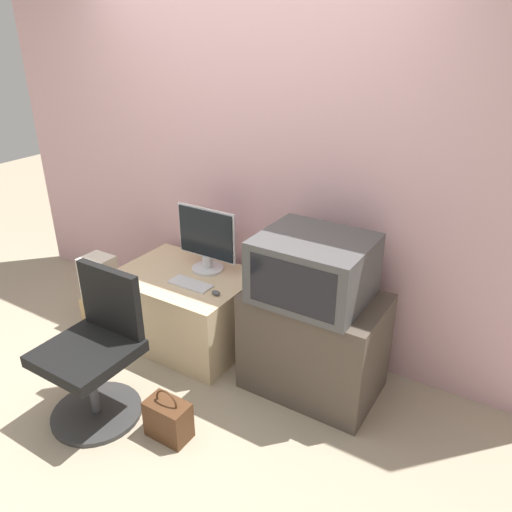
# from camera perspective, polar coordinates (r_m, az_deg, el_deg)

# --- Properties ---
(ground_plane) EXTENTS (12.00, 12.00, 0.00)m
(ground_plane) POSITION_cam_1_polar(r_m,az_deg,el_deg) (3.19, -14.95, -18.07)
(ground_plane) COLOR tan
(wall_back) EXTENTS (4.40, 0.05, 2.60)m
(wall_back) POSITION_cam_1_polar(r_m,az_deg,el_deg) (3.45, -1.39, 11.13)
(wall_back) COLOR #CC9EA3
(wall_back) RESTS_ON ground_plane
(desk) EXTENTS (0.94, 0.69, 0.53)m
(desk) POSITION_cam_1_polar(r_m,az_deg,el_deg) (3.66, -8.03, -5.84)
(desk) COLOR #CCB289
(desk) RESTS_ON ground_plane
(side_stand) EXTENTS (0.82, 0.54, 0.67)m
(side_stand) POSITION_cam_1_polar(r_m,az_deg,el_deg) (3.17, 6.63, -9.77)
(side_stand) COLOR #4C4238
(side_stand) RESTS_ON ground_plane
(main_monitor) EXTENTS (0.47, 0.23, 0.46)m
(main_monitor) POSITION_cam_1_polar(r_m,az_deg,el_deg) (3.48, -5.67, 1.84)
(main_monitor) COLOR silver
(main_monitor) RESTS_ON desk
(keyboard) EXTENTS (0.30, 0.12, 0.01)m
(keyboard) POSITION_cam_1_polar(r_m,az_deg,el_deg) (3.39, -7.50, -3.20)
(keyboard) COLOR silver
(keyboard) RESTS_ON desk
(mouse) EXTENTS (0.06, 0.04, 0.03)m
(mouse) POSITION_cam_1_polar(r_m,az_deg,el_deg) (3.25, -4.62, -4.22)
(mouse) COLOR #4C4C51
(mouse) RESTS_ON desk
(crt_tv) EXTENTS (0.63, 0.55, 0.38)m
(crt_tv) POSITION_cam_1_polar(r_m,az_deg,el_deg) (2.89, 6.58, -1.41)
(crt_tv) COLOR #474747
(crt_tv) RESTS_ON side_stand
(office_chair) EXTENTS (0.53, 0.53, 0.89)m
(office_chair) POSITION_cam_1_polar(r_m,az_deg,el_deg) (3.08, -17.87, -10.75)
(office_chair) COLOR #333333
(office_chair) RESTS_ON ground_plane
(cardboard_box_lower) EXTENTS (0.27, 0.22, 0.22)m
(cardboard_box_lower) POSITION_cam_1_polar(r_m,az_deg,el_deg) (4.07, -17.00, -5.91)
(cardboard_box_lower) COLOR tan
(cardboard_box_lower) RESTS_ON ground_plane
(cardboard_box_upper) EXTENTS (0.22, 0.21, 0.34)m
(cardboard_box_upper) POSITION_cam_1_polar(r_m,az_deg,el_deg) (3.94, -17.51, -2.42)
(cardboard_box_upper) COLOR beige
(cardboard_box_upper) RESTS_ON cardboard_box_lower
(handbag) EXTENTS (0.25, 0.15, 0.32)m
(handbag) POSITION_cam_1_polar(r_m,az_deg,el_deg) (2.99, -9.99, -17.88)
(handbag) COLOR #4C2D19
(handbag) RESTS_ON ground_plane
(book) EXTENTS (0.24, 0.14, 0.02)m
(book) POSITION_cam_1_polar(r_m,az_deg,el_deg) (3.93, -17.77, -9.01)
(book) COLOR #2D6638
(book) RESTS_ON ground_plane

